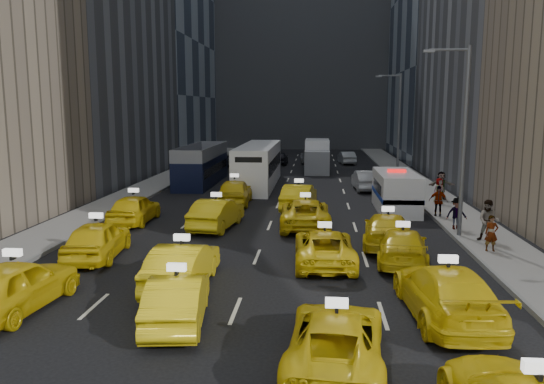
{
  "coord_description": "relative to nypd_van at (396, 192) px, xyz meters",
  "views": [
    {
      "loc": [
        2.43,
        -13.42,
        6.21
      ],
      "look_at": [
        0.23,
        12.78,
        2.0
      ],
      "focal_mm": 35.0,
      "sensor_mm": 36.0,
      "label": 1
    }
  ],
  "objects": [
    {
      "name": "taxi_5",
      "position": [
        -8.79,
        -17.72,
        -0.42
      ],
      "size": [
        2.08,
        4.55,
        1.45
      ],
      "primitive_type": "imported",
      "rotation": [
        0.0,
        0.0,
        3.27
      ],
      "color": "yellow",
      "rests_on": "ground"
    },
    {
      "name": "streetlight_near",
      "position": [
        1.92,
        -6.71,
        3.77
      ],
      "size": [
        2.15,
        0.22,
        9.0
      ],
      "color": "#595B60",
      "rests_on": "ground"
    },
    {
      "name": "pedestrian_5",
      "position": [
        3.44,
        3.4,
        -0.06
      ],
      "size": [
        1.78,
        0.66,
        1.87
      ],
      "primitive_type": "imported",
      "rotation": [
        0.0,
        0.0,
        0.1
      ],
      "color": "gray",
      "rests_on": "sidewalk_east"
    },
    {
      "name": "pedestrian_4",
      "position": [
        2.97,
        1.88,
        -0.18
      ],
      "size": [
        0.9,
        0.72,
        1.63
      ],
      "primitive_type": "imported",
      "rotation": [
        0.0,
        0.0,
        0.41
      ],
      "color": "gray",
      "rests_on": "sidewalk_east"
    },
    {
      "name": "double_decker",
      "position": [
        -14.19,
        10.5,
        0.39
      ],
      "size": [
        3.28,
        10.84,
        3.11
      ],
      "rotation": [
        0.0,
        0.0,
        -0.08
      ],
      "color": "black",
      "rests_on": "ground"
    },
    {
      "name": "taxi_7",
      "position": [
        -0.95,
        -16.78,
        -0.34
      ],
      "size": [
        2.59,
        5.67,
        1.61
      ],
      "primitive_type": "imported",
      "rotation": [
        0.0,
        0.0,
        3.2
      ],
      "color": "yellow",
      "rests_on": "ground"
    },
    {
      "name": "taxi_17",
      "position": [
        -5.86,
        -0.24,
        -0.35
      ],
      "size": [
        2.2,
        4.98,
        1.59
      ],
      "primitive_type": "imported",
      "rotation": [
        0.0,
        0.0,
        3.03
      ],
      "color": "yellow",
      "rests_on": "ground"
    },
    {
      "name": "misc_car_1",
      "position": [
        -12.8,
        22.88,
        -0.32
      ],
      "size": [
        3.2,
        6.11,
        1.64
      ],
      "primitive_type": "imported",
      "rotation": [
        0.0,
        0.0,
        3.06
      ],
      "color": "black",
      "rests_on": "ground"
    },
    {
      "name": "taxi_14",
      "position": [
        -5.36,
        -5.02,
        -0.39
      ],
      "size": [
        2.68,
        5.52,
        1.51
      ],
      "primitive_type": "imported",
      "rotation": [
        0.0,
        0.0,
        3.17
      ],
      "color": "yellow",
      "rests_on": "ground"
    },
    {
      "name": "pedestrian_2",
      "position": [
        2.22,
        -5.41,
        -0.2
      ],
      "size": [
        1.07,
        0.52,
        1.6
      ],
      "primitive_type": "imported",
      "rotation": [
        0.0,
        0.0,
        0.09
      ],
      "color": "gray",
      "rests_on": "sidewalk_east"
    },
    {
      "name": "taxi_15",
      "position": [
        -1.59,
        -8.45,
        -0.4
      ],
      "size": [
        2.72,
        5.33,
        1.48
      ],
      "primitive_type": "imported",
      "rotation": [
        0.0,
        0.0,
        3.01
      ],
      "color": "yellow",
      "rests_on": "ground"
    },
    {
      "name": "taxi_16",
      "position": [
        -10.04,
        1.23,
        -0.31
      ],
      "size": [
        2.16,
        5.0,
        1.68
      ],
      "primitive_type": "imported",
      "rotation": [
        0.0,
        0.0,
        3.18
      ],
      "color": "yellow",
      "rests_on": "ground"
    },
    {
      "name": "misc_car_2",
      "position": [
        -5.52,
        27.47,
        -0.39
      ],
      "size": [
        2.41,
        5.34,
        1.52
      ],
      "primitive_type": "imported",
      "rotation": [
        0.0,
        0.0,
        3.2
      ],
      "color": "slate",
      "rests_on": "ground"
    },
    {
      "name": "sidewalk_east",
      "position": [
        3.24,
        6.29,
        -1.07
      ],
      "size": [
        3.0,
        90.0,
        0.15
      ],
      "primitive_type": "cube",
      "color": "gray",
      "rests_on": "ground"
    },
    {
      "name": "nypd_van",
      "position": [
        0.0,
        0.0,
        0.0
      ],
      "size": [
        2.72,
        6.05,
        2.53
      ],
      "rotation": [
        0.0,
        0.0,
        -0.07
      ],
      "color": "silver",
      "rests_on": "ground"
    },
    {
      "name": "streetlight_far",
      "position": [
        1.92,
        13.29,
        3.77
      ],
      "size": [
        2.15,
        0.22,
        9.0
      ],
      "color": "#595B60",
      "rests_on": "ground"
    },
    {
      "name": "taxi_13",
      "position": [
        -9.93,
        -5.61,
        -0.37
      ],
      "size": [
        2.29,
        4.92,
        1.56
      ],
      "primitive_type": "imported",
      "rotation": [
        0.0,
        0.0,
        3.0
      ],
      "color": "yellow",
      "rests_on": "ground"
    },
    {
      "name": "taxi_6",
      "position": [
        -4.29,
        -19.94,
        -0.47
      ],
      "size": [
        2.66,
        5.06,
        1.36
      ],
      "primitive_type": "imported",
      "rotation": [
        0.0,
        0.0,
        3.06
      ],
      "color": "yellow",
      "rests_on": "ground"
    },
    {
      "name": "misc_car_0",
      "position": [
        -1.11,
        8.09,
        -0.39
      ],
      "size": [
        1.87,
        4.65,
        1.5
      ],
      "primitive_type": "imported",
      "rotation": [
        0.0,
        0.0,
        3.2
      ],
      "color": "#9FA1A6",
      "rests_on": "ground"
    },
    {
      "name": "taxi_10",
      "position": [
        -4.46,
        -11.52,
        -0.45
      ],
      "size": [
        2.49,
        5.1,
        1.39
      ],
      "primitive_type": "imported",
      "rotation": [
        0.0,
        0.0,
        3.18
      ],
      "color": "yellow",
      "rests_on": "ground"
    },
    {
      "name": "city_bus",
      "position": [
        -9.42,
        9.71,
        0.48
      ],
      "size": [
        2.74,
        12.72,
        3.28
      ],
      "rotation": [
        0.0,
        0.0,
        -0.01
      ],
      "color": "silver",
      "rests_on": "ground"
    },
    {
      "name": "pedestrian_1",
      "position": [
        3.02,
        -7.81,
        -0.04
      ],
      "size": [
        1.06,
        0.85,
        1.92
      ],
      "primitive_type": "imported",
      "rotation": [
        0.0,
        0.0,
        -0.43
      ],
      "color": "gray",
      "rests_on": "sidewalk_east"
    },
    {
      "name": "misc_car_4",
      "position": [
        -1.48,
        26.96,
        -0.45
      ],
      "size": [
        1.97,
        4.35,
        1.38
      ],
      "primitive_type": "imported",
      "rotation": [
        0.0,
        0.0,
        3.26
      ],
      "color": "#999CA0",
      "rests_on": "ground"
    },
    {
      "name": "pedestrian_0",
      "position": [
        2.63,
        -9.5,
        -0.22
      ],
      "size": [
        0.58,
        0.39,
        1.54
      ],
      "primitive_type": "imported",
      "rotation": [
        0.0,
        0.0,
        0.04
      ],
      "color": "gray",
      "rests_on": "sidewalk_east"
    },
    {
      "name": "sidewalk_west",
      "position": [
        -17.76,
        6.29,
        -1.07
      ],
      "size": [
        3.0,
        90.0,
        0.15
      ],
      "primitive_type": "cube",
      "color": "gray",
      "rests_on": "ground"
    },
    {
      "name": "taxi_4",
      "position": [
        -13.97,
        -17.3,
        -0.32
      ],
      "size": [
        2.41,
        4.99,
        1.64
      ],
      "primitive_type": "imported",
      "rotation": [
        0.0,
        0.0,
        3.04
      ],
      "color": "yellow",
      "rests_on": "ground"
    },
    {
      "name": "taxi_9",
      "position": [
        -9.41,
        -14.7,
        -0.36
      ],
      "size": [
        1.78,
        4.79,
        1.56
      ],
      "primitive_type": "imported",
      "rotation": [
        0.0,
        0.0,
        3.12
      ],
      "color": "yellow",
      "rests_on": "ground"
    },
    {
      "name": "curb_east",
      "position": [
        1.79,
        6.29,
        -1.06
      ],
      "size": [
        0.15,
        90.0,
        0.18
      ],
      "primitive_type": "cube",
      "color": "slate",
      "rests_on": "ground"
    },
    {
      "name": "building_backdrop",
      "position": [
        -7.26,
        53.29,
        18.85
      ],
      "size": [
        30.0,
        12.0,
        40.0
      ],
      "primitive_type": "cube",
      "color": "slate",
      "rests_on": "ground"
    },
    {
      "name": "pedestrian_3",
      "position": [
        2.04,
        -2.11,
        -0.14
      ],
      "size": [
        1.07,
        0.63,
        1.72
      ],
      "primitive_type": "imported",
      "rotation": [
        0.0,
        0.0,
        -0.18
      ],
      "color": "gray",
      "rests_on": "sidewalk_east"
    },
    {
      "name": "taxi_12",
      "position": [
        -14.61,
        -4.71,
        -0.36
      ],
      "size": [
        1.91,
        4.66,
        1.58
      ],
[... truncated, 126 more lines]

